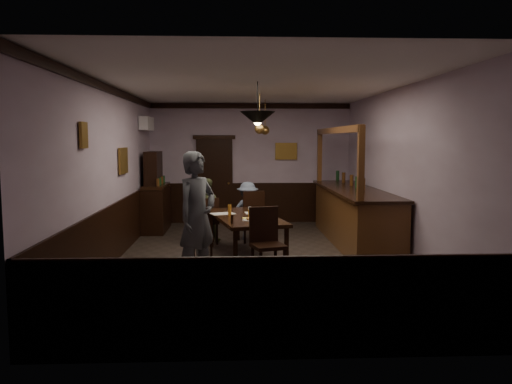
{
  "coord_description": "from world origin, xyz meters",
  "views": [
    {
      "loc": [
        -0.41,
        -8.54,
        2.09
      ],
      "look_at": [
        -0.02,
        0.38,
        1.15
      ],
      "focal_mm": 35.0,
      "sensor_mm": 36.0,
      "label": 1
    }
  ],
  "objects": [
    {
      "name": "napkin",
      "position": [
        -0.19,
        -0.11,
        0.75
      ],
      "size": [
        0.18,
        0.18,
        0.0
      ],
      "primitive_type": "cube",
      "rotation": [
        0.0,
        0.0,
        0.23
      ],
      "color": "#FFEF5D",
      "rests_on": "dining_table"
    },
    {
      "name": "pastry_ring_b",
      "position": [
        -0.12,
        -0.37,
        0.79
      ],
      "size": [
        0.13,
        0.13,
        0.04
      ],
      "primitive_type": "torus",
      "color": "#C68C47",
      "rests_on": "pastry_plate"
    },
    {
      "name": "pastry_plate",
      "position": [
        -0.17,
        -0.37,
        0.76
      ],
      "size": [
        0.22,
        0.22,
        0.01
      ],
      "primitive_type": "cylinder",
      "color": "white",
      "rests_on": "dining_table"
    },
    {
      "name": "saucer",
      "position": [
        0.19,
        -0.29,
        0.76
      ],
      "size": [
        0.15,
        0.15,
        0.01
      ],
      "primitive_type": "cylinder",
      "color": "white",
      "rests_on": "dining_table"
    },
    {
      "name": "soda_can",
      "position": [
        -0.13,
        0.07,
        0.81
      ],
      "size": [
        0.07,
        0.07,
        0.12
      ],
      "primitive_type": "cylinder",
      "color": "#FBA915",
      "rests_on": "dining_table"
    },
    {
      "name": "pepper_mill",
      "position": [
        -0.44,
        -0.63,
        0.82
      ],
      "size": [
        0.04,
        0.04,
        0.14
      ],
      "primitive_type": "cylinder",
      "color": "black",
      "rests_on": "dining_table"
    },
    {
      "name": "chair_far_left",
      "position": [
        -0.94,
        1.32,
        0.52
      ],
      "size": [
        0.51,
        0.51,
        0.94
      ],
      "rotation": [
        0.0,
        0.0,
        3.44
      ],
      "color": "black",
      "rests_on": "ground"
    },
    {
      "name": "water_glass",
      "position": [
        -0.13,
        0.24,
        0.82
      ],
      "size": [
        0.06,
        0.06,
        0.15
      ],
      "primitive_type": "cylinder",
      "color": "silver",
      "rests_on": "dining_table"
    },
    {
      "name": "person_seated_right",
      "position": [
        -0.13,
        1.79,
        0.61
      ],
      "size": [
        0.78,
        0.45,
        1.21
      ],
      "primitive_type": "imported",
      "rotation": [
        0.0,
        0.0,
        3.15
      ],
      "color": "slate",
      "rests_on": "ground"
    },
    {
      "name": "newspaper_left",
      "position": [
        -0.62,
        0.41,
        0.75
      ],
      "size": [
        0.5,
        0.43,
        0.01
      ],
      "primitive_type": "cube",
      "rotation": [
        0.0,
        0.0,
        0.37
      ],
      "color": "silver",
      "rests_on": "dining_table"
    },
    {
      "name": "chair_side",
      "position": [
        -1.06,
        -0.24,
        0.48
      ],
      "size": [
        0.5,
        0.5,
        0.88
      ],
      "rotation": [
        0.0,
        0.0,
        1.97
      ],
      "color": "black",
      "rests_on": "ground"
    },
    {
      "name": "chair_near",
      "position": [
        0.08,
        -1.1,
        0.58
      ],
      "size": [
        0.57,
        0.57,
        1.07
      ],
      "rotation": [
        0.0,
        0.0,
        0.29
      ],
      "color": "black",
      "rests_on": "ground"
    },
    {
      "name": "bar_counter",
      "position": [
        1.99,
        1.29,
        0.59
      ],
      "size": [
        0.97,
        4.16,
        2.33
      ],
      "color": "#522D15",
      "rests_on": "ground"
    },
    {
      "name": "pendant_iron",
      "position": [
        -0.03,
        -0.6,
        2.42
      ],
      "size": [
        0.56,
        0.56,
        0.69
      ],
      "color": "black",
      "rests_on": "ground"
    },
    {
      "name": "sideboard",
      "position": [
        -2.21,
        2.9,
        0.73
      ],
      "size": [
        0.49,
        1.38,
        1.82
      ],
      "color": "black",
      "rests_on": "ground"
    },
    {
      "name": "pastry_ring_a",
      "position": [
        -0.15,
        -0.38,
        0.79
      ],
      "size": [
        0.13,
        0.13,
        0.04
      ],
      "primitive_type": "torus",
      "color": "#C68C47",
      "rests_on": "pastry_plate"
    },
    {
      "name": "dining_table",
      "position": [
        -0.22,
        0.18,
        0.69
      ],
      "size": [
        1.47,
        2.37,
        0.75
      ],
      "rotation": [
        0.0,
        0.0,
        0.23
      ],
      "color": "black",
      "rests_on": "ground"
    },
    {
      "name": "picture_left_large",
      "position": [
        -2.46,
        0.8,
        1.7
      ],
      "size": [
        0.04,
        0.62,
        0.48
      ],
      "color": "olive",
      "rests_on": "ground"
    },
    {
      "name": "person_seated_left",
      "position": [
        -1.01,
        1.58,
        0.65
      ],
      "size": [
        0.67,
        0.55,
        1.31
      ],
      "primitive_type": "imported",
      "rotation": [
        0.0,
        0.0,
        3.22
      ],
      "color": "#42492C",
      "rests_on": "ground"
    },
    {
      "name": "beer_glass",
      "position": [
        -0.49,
        0.17,
        0.85
      ],
      "size": [
        0.06,
        0.06,
        0.2
      ],
      "primitive_type": "cylinder",
      "color": "#BF721E",
      "rests_on": "dining_table"
    },
    {
      "name": "pendant_brass_far",
      "position": [
        0.3,
        2.85,
        2.3
      ],
      "size": [
        0.2,
        0.2,
        0.81
      ],
      "color": "#BF8C3F",
      "rests_on": "ground"
    },
    {
      "name": "picture_back",
      "position": [
        0.9,
        3.96,
        1.8
      ],
      "size": [
        0.55,
        0.04,
        0.42
      ],
      "color": "olive",
      "rests_on": "ground"
    },
    {
      "name": "coffee_cup",
      "position": [
        0.19,
        -0.33,
        0.8
      ],
      "size": [
        0.1,
        0.1,
        0.07
      ],
      "primitive_type": "imported",
      "rotation": [
        0.0,
        0.0,
        0.23
      ],
      "color": "white",
      "rests_on": "saucer"
    },
    {
      "name": "person_standing",
      "position": [
        -0.95,
        -1.28,
        0.96
      ],
      "size": [
        0.8,
        0.83,
        1.92
      ],
      "primitive_type": "imported",
      "rotation": [
        0.0,
        0.0,
        0.86
      ],
      "color": "#53585F",
      "rests_on": "ground"
    },
    {
      "name": "door_back",
      "position": [
        -0.9,
        3.95,
        1.05
      ],
      "size": [
        0.9,
        0.06,
        2.1
      ],
      "primitive_type": "cube",
      "color": "black",
      "rests_on": "ground"
    },
    {
      "name": "room",
      "position": [
        0.0,
        0.0,
        1.5
      ],
      "size": [
        5.01,
        8.01,
        3.01
      ],
      "color": "#2D2621",
      "rests_on": "ground"
    },
    {
      "name": "pendant_brass_mid",
      "position": [
        0.1,
        1.41,
        2.3
      ],
      "size": [
        0.2,
        0.2,
        0.81
      ],
      "color": "#BF8C3F",
      "rests_on": "ground"
    },
    {
      "name": "chair_far_right",
      "position": [
        -0.05,
        1.51,
        0.58
      ],
      "size": [
        0.58,
        0.58,
        1.06
      ],
      "rotation": [
        0.0,
        0.0,
        3.48
      ],
      "color": "black",
      "rests_on": "ground"
    },
    {
      "name": "ac_unit",
      "position": [
        -2.38,
        2.9,
        2.45
      ],
      "size": [
        0.2,
        0.85,
        0.3
      ],
      "color": "white",
      "rests_on": "ground"
    },
    {
      "name": "newspaper_right",
      "position": [
        0.0,
        0.48,
        0.75
      ],
      "size": [
        0.45,
        0.35,
        0.01
      ],
      "primitive_type": "cube",
      "rotation": [
        0.0,
        0.0,
        0.12
      ],
      "color": "silver",
      "rests_on": "dining_table"
    },
    {
      "name": "picture_left_small",
      "position": [
        -2.46,
        -1.6,
        2.15
      ],
      "size": [
        0.04,
        0.28,
        0.36
      ],
      "color": "olive",
      "rests_on": "ground"
    }
  ]
}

